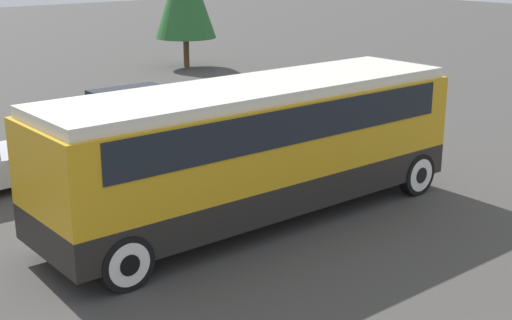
# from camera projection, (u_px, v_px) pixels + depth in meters

# --- Properties ---
(ground_plane) EXTENTS (120.00, 120.00, 0.00)m
(ground_plane) POSITION_uv_depth(u_px,v_px,m) (256.00, 219.00, 15.46)
(ground_plane) COLOR #423F3D
(tour_bus) EXTENTS (9.60, 2.63, 2.97)m
(tour_bus) POSITION_uv_depth(u_px,v_px,m) (259.00, 139.00, 15.00)
(tour_bus) COLOR black
(tour_bus) RESTS_ON ground_plane
(parked_car_near) EXTENTS (4.62, 1.92, 1.35)m
(parked_car_near) POSITION_uv_depth(u_px,v_px,m) (136.00, 109.00, 22.76)
(parked_car_near) COLOR black
(parked_car_near) RESTS_ON ground_plane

